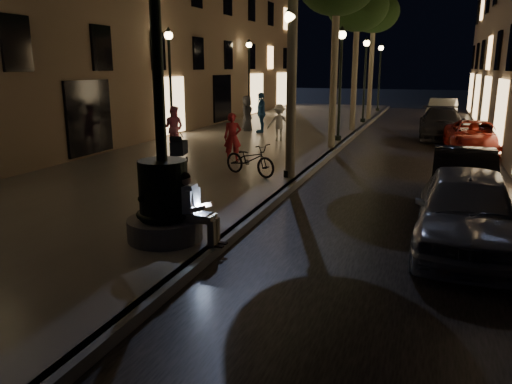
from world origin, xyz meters
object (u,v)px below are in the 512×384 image
at_px(lamp_curb_c, 365,69).
at_px(car_front, 467,210).
at_px(lamp_left_b, 170,69).
at_px(pedestrian_red, 233,137).
at_px(lamp_curb_b, 341,69).
at_px(car_third, 474,137).
at_px(stroller, 179,148).
at_px(lamp_left_c, 249,69).
at_px(seated_man_laptop, 194,206).
at_px(pedestrian_white, 279,123).
at_px(pedestrian_blue, 261,113).
at_px(pedestrian_pink, 174,127).
at_px(car_rear, 442,124).
at_px(car_fifth, 442,110).
at_px(lamp_curb_d, 380,68).
at_px(tree_far, 374,13).
at_px(bicycle, 250,159).
at_px(fountain_lamppost, 163,186).
at_px(car_second, 463,178).
at_px(lamp_curb_a, 290,71).
at_px(pedestrian_dark, 247,113).
at_px(tree_third, 358,7).

height_order(lamp_curb_c, car_front, lamp_curb_c).
xyz_separation_m(lamp_curb_c, lamp_left_b, (-7.10, -10.00, 0.00)).
bearing_deg(pedestrian_red, lamp_curb_b, 43.08).
xyz_separation_m(car_third, pedestrian_red, (-7.98, -5.94, 0.39)).
height_order(car_front, car_third, car_front).
bearing_deg(stroller, lamp_left_c, 87.35).
height_order(seated_man_laptop, lamp_left_c, lamp_left_c).
distance_m(pedestrian_white, pedestrian_blue, 2.90).
bearing_deg(stroller, pedestrian_pink, 107.08).
height_order(lamp_left_b, car_rear, lamp_left_b).
xyz_separation_m(car_front, car_fifth, (-0.21, 23.57, -0.04)).
bearing_deg(lamp_curb_d, pedestrian_red, -96.37).
bearing_deg(tree_far, car_rear, -56.76).
xyz_separation_m(car_fifth, bicycle, (-5.53, -19.59, -0.04)).
height_order(fountain_lamppost, lamp_curb_d, fountain_lamppost).
bearing_deg(bicycle, seated_man_laptop, -149.36).
height_order(car_fifth, pedestrian_pink, pedestrian_pink).
relative_size(lamp_curb_c, car_third, 1.06).
relative_size(lamp_left_b, pedestrian_pink, 2.87).
distance_m(car_second, car_fifth, 20.25).
distance_m(fountain_lamppost, car_second, 7.50).
distance_m(fountain_lamppost, pedestrian_pink, 10.76).
bearing_deg(car_third, lamp_curb_a, -129.18).
bearing_deg(lamp_left_b, tree_far, 59.11).
xyz_separation_m(lamp_left_c, car_third, (12.60, -8.28, -2.61)).
distance_m(lamp_curb_c, pedestrian_blue, 7.99).
distance_m(lamp_curb_b, car_rear, 6.12).
bearing_deg(car_front, car_rear, 92.57).
bearing_deg(tree_far, car_third, -62.19).
height_order(car_third, pedestrian_pink, pedestrian_pink).
bearing_deg(pedestrian_pink, car_third, -161.60).
height_order(pedestrian_red, pedestrian_dark, pedestrian_dark).
bearing_deg(lamp_curb_c, pedestrian_dark, -128.77).
xyz_separation_m(car_rear, pedestrian_blue, (-8.36, -2.13, 0.45)).
bearing_deg(fountain_lamppost, tree_third, 87.77).
bearing_deg(pedestrian_blue, car_second, 29.30).
bearing_deg(lamp_left_b, pedestrian_red, -42.35).
height_order(car_fifth, bicycle, car_fifth).
distance_m(tree_third, lamp_curb_d, 12.35).
bearing_deg(pedestrian_white, bicycle, 77.08).
xyz_separation_m(seated_man_laptop, car_second, (4.79, 5.18, -0.21)).
bearing_deg(tree_far, car_front, -78.46).
bearing_deg(lamp_left_b, tree_third, 40.20).
bearing_deg(tree_far, lamp_curb_c, -92.29).
distance_m(tree_far, car_fifth, 7.30).
bearing_deg(lamp_curb_d, pedestrian_white, -98.15).
distance_m(seated_man_laptop, lamp_curb_a, 6.44).
bearing_deg(pedestrian_blue, pedestrian_dark, -124.63).
xyz_separation_m(lamp_curb_a, car_third, (5.50, 7.72, -2.61)).
bearing_deg(pedestrian_blue, stroller, -10.74).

